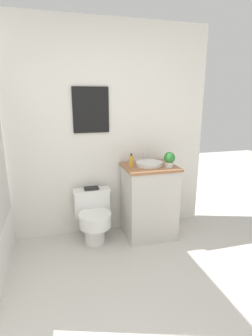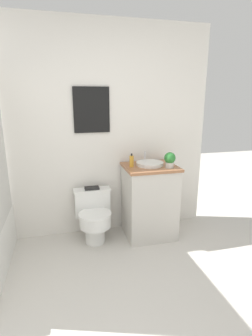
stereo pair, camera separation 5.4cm
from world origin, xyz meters
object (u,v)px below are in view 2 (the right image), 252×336
object	(u,v)px
sink	(150,164)
book_on_tank	(92,188)
soap_bottle	(132,161)
toilet	(94,216)
potted_plant	(170,159)

from	to	relation	value
sink	book_on_tank	distance (m)	0.74
soap_bottle	book_on_tank	xyz separation A→B (m)	(-0.45, 0.14, -0.34)
toilet	book_on_tank	world-z (taller)	book_on_tank
toilet	sink	distance (m)	0.89
toilet	sink	size ratio (longest dim) A/B	1.70
soap_bottle	potted_plant	distance (m)	0.43
soap_bottle	sink	bearing A→B (deg)	3.14
toilet	potted_plant	distance (m)	1.09
toilet	book_on_tank	xyz separation A→B (m)	(0.00, 0.12, 0.30)
sink	toilet	bearing A→B (deg)	179.25
sink	potted_plant	xyz separation A→B (m)	(0.18, -0.16, 0.08)
book_on_tank	sink	bearing A→B (deg)	-11.18
toilet	book_on_tank	bearing A→B (deg)	90.00
sink	book_on_tank	xyz separation A→B (m)	(-0.67, 0.13, -0.29)
potted_plant	book_on_tank	size ratio (longest dim) A/B	1.06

